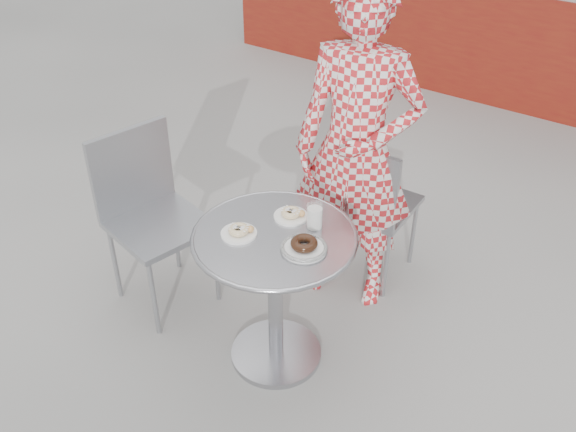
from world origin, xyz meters
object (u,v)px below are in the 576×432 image
Objects in this scene: bistro_table at (275,268)px; chair_far at (371,231)px; chair_left at (163,254)px; seated_person at (357,151)px; plate_near at (239,231)px; milk_cup at (315,217)px; plate_checker at (304,246)px; plate_far at (291,214)px.

chair_far is (0.04, 0.89, -0.30)m from bistro_table.
chair_left is at bearing 179.06° from bistro_table.
plate_near is (-0.15, -0.77, -0.11)m from seated_person.
chair_left is 6.02× the size of plate_near.
chair_left is 8.19× the size of milk_cup.
chair_far is 1.20m from chair_left.
bistro_table is 0.78× the size of chair_left.
chair_left is at bearing 171.40° from plate_near.
plate_checker is at bearing 95.95° from chair_far.
plate_far is at bearing -66.07° from chair_left.
milk_cup is (0.11, 0.16, 0.24)m from bistro_table.
chair_far is 5.55× the size of plate_near.
chair_left reaches higher than plate_checker.
milk_cup is at bearing -94.19° from seated_person.
plate_checker is (0.94, -0.02, 0.48)m from chair_left.
chair_left reaches higher than plate_far.
bistro_table is 0.26m from plate_near.
chair_left is at bearing 178.67° from plate_checker.
chair_far is at bearing 85.29° from plate_far.
plate_checker is at bearing 14.21° from plate_near.
milk_cup is at bearing -1.39° from plate_far.
seated_person reaches higher than chair_far.
chair_left is 0.81m from plate_near.
plate_far is at bearing 97.08° from bistro_table.
milk_cup reaches higher than plate_far.
bistro_table is at bearing -82.92° from plate_far.
chair_far is at bearing 98.03° from plate_checker.
plate_far is at bearing 65.48° from plate_near.
bistro_table is at bearing -78.13° from chair_left.
plate_near is 0.31m from plate_checker.
plate_checker is (0.17, -0.01, 0.20)m from bistro_table.
plate_near is 0.35m from milk_cup.
chair_far reaches higher than milk_cup.
bistro_table is at bearing -105.58° from seated_person.
plate_near reaches higher than bistro_table.
milk_cup is (0.09, -0.52, -0.07)m from seated_person.
milk_cup is (-0.06, 0.17, 0.04)m from plate_checker.
milk_cup reaches higher than bistro_table.
plate_checker is 1.72× the size of milk_cup.
plate_checker is at bearing -78.52° from chair_left.
seated_person is 0.53m from milk_cup.
seated_person is (-0.02, -0.21, 0.62)m from chair_far.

